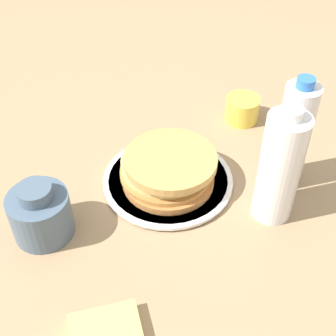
{
  "coord_description": "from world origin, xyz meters",
  "views": [
    {
      "loc": [
        0.51,
        -0.41,
        0.65
      ],
      "look_at": [
        -0.02,
        -0.01,
        0.04
      ],
      "focal_mm": 50.0,
      "sensor_mm": 36.0,
      "label": 1
    }
  ],
  "objects": [
    {
      "name": "plate",
      "position": [
        -0.02,
        -0.01,
        0.01
      ],
      "size": [
        0.26,
        0.26,
        0.01
      ],
      "color": "white",
      "rests_on": "ground_plane"
    },
    {
      "name": "ground_plane",
      "position": [
        0.0,
        0.0,
        0.0
      ],
      "size": [
        4.0,
        4.0,
        0.0
      ],
      "primitive_type": "plane",
      "color": "#9E7F5B"
    },
    {
      "name": "water_bottle_near",
      "position": [
        0.11,
        0.18,
        0.11
      ],
      "size": [
        0.06,
        0.06,
        0.23
      ],
      "color": "white",
      "rests_on": "ground_plane"
    },
    {
      "name": "pancake_stack",
      "position": [
        -0.02,
        -0.01,
        0.04
      ],
      "size": [
        0.19,
        0.19,
        0.06
      ],
      "color": "#B9763C",
      "rests_on": "plate"
    },
    {
      "name": "juice_glass",
      "position": [
        -0.09,
        0.25,
        0.03
      ],
      "size": [
        0.08,
        0.08,
        0.06
      ],
      "color": "yellow",
      "rests_on": "ground_plane"
    },
    {
      "name": "water_bottle_mid",
      "position": [
        0.15,
        0.09,
        0.11
      ],
      "size": [
        0.07,
        0.07,
        0.23
      ],
      "color": "white",
      "rests_on": "ground_plane"
    },
    {
      "name": "cream_jug",
      "position": [
        -0.06,
        -0.26,
        0.05
      ],
      "size": [
        0.11,
        0.11,
        0.11
      ],
      "color": "#4C6075",
      "rests_on": "ground_plane"
    }
  ]
}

